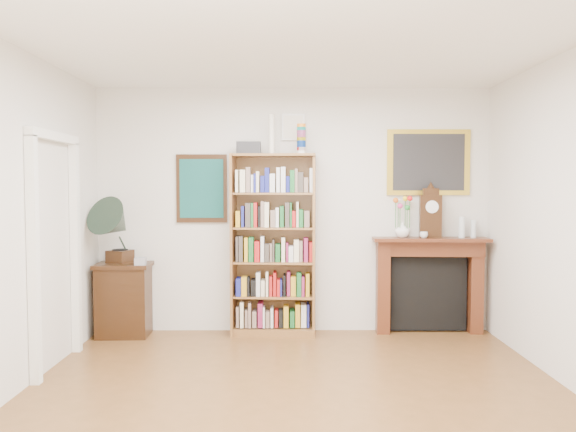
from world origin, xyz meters
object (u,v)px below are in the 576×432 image
object	(u,v)px
flower_vase	(402,230)
bottle_left	(462,227)
fireplace	(429,277)
gramophone	(116,226)
side_cabinet	(124,300)
mantel_clock	(430,214)
bookshelf	(274,234)
bottle_right	(473,229)
teacup	(424,235)
cd_stack	(140,261)

from	to	relation	value
flower_vase	bottle_left	bearing A→B (deg)	-3.52
fireplace	bottle_left	world-z (taller)	bottle_left
flower_vase	gramophone	bearing A→B (deg)	-176.85
side_cabinet	mantel_clock	distance (m)	3.59
mantel_clock	bottle_left	bearing A→B (deg)	-1.43
fireplace	flower_vase	xyz separation A→B (m)	(-0.31, -0.03, 0.54)
bottle_left	bookshelf	bearing A→B (deg)	-179.39
flower_vase	bookshelf	bearing A→B (deg)	-177.52
gramophone	bottle_right	size ratio (longest dim) A/B	3.75
bookshelf	bottle_right	size ratio (longest dim) A/B	11.71
side_cabinet	bottle_right	xyz separation A→B (m)	(3.94, 0.11, 0.79)
fireplace	teacup	distance (m)	0.51
fireplace	side_cabinet	bearing A→B (deg)	-174.95
flower_vase	bottle_right	xyz separation A→B (m)	(0.80, -0.01, 0.01)
gramophone	bottle_left	xyz separation A→B (m)	(3.85, 0.14, -0.03)
teacup	gramophone	bearing A→B (deg)	-178.54
bottle_left	flower_vase	bearing A→B (deg)	176.48
gramophone	cd_stack	distance (m)	0.48
gramophone	bottle_right	xyz separation A→B (m)	(4.00, 0.17, -0.05)
cd_stack	bottle_left	bearing A→B (deg)	3.12
bottle_left	cd_stack	bearing A→B (deg)	-176.88
fireplace	bottle_right	world-z (taller)	bottle_right
bookshelf	fireplace	xyz separation A→B (m)	(1.77, 0.09, -0.50)
bottle_left	gramophone	bearing A→B (deg)	-177.99
side_cabinet	cd_stack	size ratio (longest dim) A/B	6.82
cd_stack	mantel_clock	bearing A→B (deg)	4.41
bottle_left	side_cabinet	bearing A→B (deg)	-178.90
cd_stack	bottle_right	size ratio (longest dim) A/B	0.60
bookshelf	teacup	xyz separation A→B (m)	(1.68, -0.03, -0.01)
bookshelf	gramophone	size ratio (longest dim) A/B	3.13
bookshelf	fireplace	distance (m)	1.84
teacup	bottle_right	world-z (taller)	bottle_right
mantel_clock	flower_vase	world-z (taller)	mantel_clock
side_cabinet	gramophone	world-z (taller)	gramophone
side_cabinet	bottle_right	world-z (taller)	bottle_right
flower_vase	bottle_left	world-z (taller)	bottle_left
bottle_left	bottle_right	size ratio (longest dim) A/B	1.20
side_cabinet	bottle_right	distance (m)	4.02
flower_vase	bottle_left	size ratio (longest dim) A/B	0.73
gramophone	mantel_clock	size ratio (longest dim) A/B	1.34
flower_vase	teacup	xyz separation A→B (m)	(0.22, -0.09, -0.05)
teacup	fireplace	bearing A→B (deg)	51.62
bookshelf	side_cabinet	bearing A→B (deg)	-174.29
mantel_clock	bottle_left	world-z (taller)	mantel_clock
side_cabinet	gramophone	distance (m)	0.84
side_cabinet	fireplace	world-z (taller)	fireplace
flower_vase	teacup	size ratio (longest dim) A/B	1.92
bookshelf	flower_vase	world-z (taller)	bookshelf
teacup	bottle_right	bearing A→B (deg)	8.13
cd_stack	bookshelf	bearing A→B (deg)	6.76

